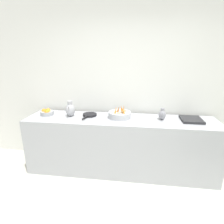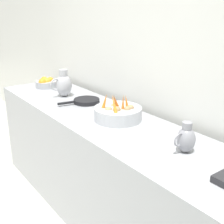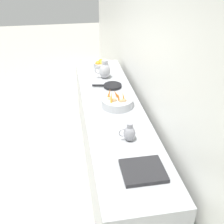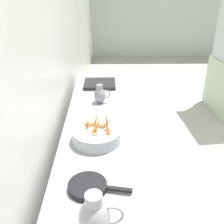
{
  "view_description": "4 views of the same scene",
  "coord_description": "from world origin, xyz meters",
  "px_view_note": "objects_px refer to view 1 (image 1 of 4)",
  "views": [
    {
      "loc": [
        1.14,
        0.07,
        1.81
      ],
      "look_at": [
        -1.49,
        -0.28,
        1.02
      ],
      "focal_mm": 28.9,
      "sensor_mm": 36.0,
      "label": 1
    },
    {
      "loc": [
        -0.26,
        1.51,
        1.71
      ],
      "look_at": [
        -1.31,
        0.09,
        1.09
      ],
      "focal_mm": 48.59,
      "sensor_mm": 36.0,
      "label": 2
    },
    {
      "loc": [
        -1.04,
        2.52,
        2.45
      ],
      "look_at": [
        -1.47,
        0.06,
        0.97
      ],
      "focal_mm": 44.83,
      "sensor_mm": 36.0,
      "label": 3
    },
    {
      "loc": [
        -1.48,
        -1.85,
        2.03
      ],
      "look_at": [
        -1.45,
        -0.12,
        1.12
      ],
      "focal_mm": 43.43,
      "sensor_mm": 36.0,
      "label": 4
    }
  ],
  "objects_px": {
    "orange_bowl": "(47,112)",
    "metal_pitcher_tall": "(70,109)",
    "metal_pitcher_short": "(162,115)",
    "skillet_on_counter": "(90,115)",
    "vegetable_colander": "(120,115)"
  },
  "relations": [
    {
      "from": "skillet_on_counter",
      "to": "metal_pitcher_short",
      "type": "bearing_deg",
      "value": 88.0
    },
    {
      "from": "metal_pitcher_tall",
      "to": "metal_pitcher_short",
      "type": "height_order",
      "value": "metal_pitcher_tall"
    },
    {
      "from": "metal_pitcher_short",
      "to": "vegetable_colander",
      "type": "bearing_deg",
      "value": -90.78
    },
    {
      "from": "metal_pitcher_tall",
      "to": "metal_pitcher_short",
      "type": "distance_m",
      "value": 1.45
    },
    {
      "from": "orange_bowl",
      "to": "metal_pitcher_tall",
      "type": "height_order",
      "value": "metal_pitcher_tall"
    },
    {
      "from": "metal_pitcher_tall",
      "to": "skillet_on_counter",
      "type": "relative_size",
      "value": 0.68
    },
    {
      "from": "metal_pitcher_short",
      "to": "skillet_on_counter",
      "type": "xyz_separation_m",
      "value": [
        -0.04,
        -1.15,
        -0.07
      ]
    },
    {
      "from": "orange_bowl",
      "to": "metal_pitcher_tall",
      "type": "xyz_separation_m",
      "value": [
        0.01,
        0.41,
        0.07
      ]
    },
    {
      "from": "metal_pitcher_tall",
      "to": "metal_pitcher_short",
      "type": "xyz_separation_m",
      "value": [
        -0.01,
        1.45,
        -0.03
      ]
    },
    {
      "from": "metal_pitcher_tall",
      "to": "orange_bowl",
      "type": "bearing_deg",
      "value": -91.02
    },
    {
      "from": "vegetable_colander",
      "to": "metal_pitcher_short",
      "type": "xyz_separation_m",
      "value": [
        0.01,
        0.65,
        0.03
      ]
    },
    {
      "from": "vegetable_colander",
      "to": "orange_bowl",
      "type": "xyz_separation_m",
      "value": [
        0.01,
        -1.21,
        -0.01
      ]
    },
    {
      "from": "orange_bowl",
      "to": "skillet_on_counter",
      "type": "distance_m",
      "value": 0.72
    },
    {
      "from": "vegetable_colander",
      "to": "skillet_on_counter",
      "type": "distance_m",
      "value": 0.5
    },
    {
      "from": "orange_bowl",
      "to": "metal_pitcher_short",
      "type": "distance_m",
      "value": 1.86
    }
  ]
}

